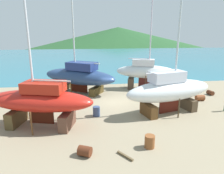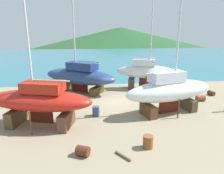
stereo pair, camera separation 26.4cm
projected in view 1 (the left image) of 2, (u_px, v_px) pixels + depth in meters
The scene contains 16 objects.
ground_plane at pixel (119, 115), 18.68m from camera, with size 44.87×44.87×0.00m, color gray.
sea_water at pixel (96, 58), 59.03m from camera, with size 138.20×61.89×0.01m, color #2C6F83.
headland_hill at pixel (118, 41), 154.41m from camera, with size 179.64×179.64×20.87m, color #234F27.
sailboat_far_slipway at pixel (170, 90), 18.65m from camera, with size 9.17×4.65×16.16m.
sailboat_mid_port at pixel (79, 76), 25.16m from camera, with size 9.97×7.81×17.44m.
sailboat_large_starboard at pixel (146, 72), 26.49m from camera, with size 7.96×4.22×13.10m.
sailboat_small_center at pixel (40, 101), 15.94m from camera, with size 8.95×4.88×13.85m.
barrel_ochre at pixel (85, 151), 12.44m from camera, with size 0.63×0.63×0.78m, color #552816.
barrel_blue_faded at pixel (9, 99), 21.85m from camera, with size 0.65×0.65×0.90m, color #573023.
barrel_tar_black at pixel (150, 142), 13.32m from camera, with size 0.66×0.66×0.85m, color brown.
barrel_rust_mid at pixel (210, 93), 24.46m from camera, with size 0.53×0.53×0.80m, color #542A18.
barrel_tipped_center at pixel (96, 111), 18.33m from camera, with size 0.63×0.63×0.87m, color #384870.
barrel_by_slipway at pixel (200, 98), 22.47m from camera, with size 0.63×0.63×0.91m, color brown.
timber_short_skew at pixel (12, 99), 22.90m from camera, with size 1.60×0.16×0.17m, color brown.
timber_long_aft at pixel (125, 156), 12.39m from camera, with size 1.25×0.12×0.13m, color brown.
timber_plank_near at pixel (189, 97), 23.28m from camera, with size 1.81×0.12×0.16m, color olive.
Camera 1 is at (-2.83, -20.95, 7.35)m, focal length 32.84 mm.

